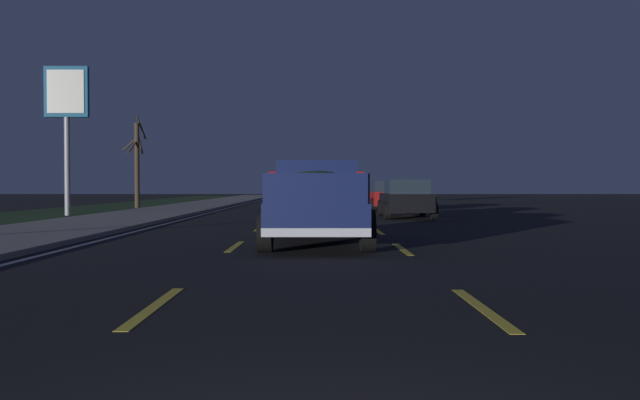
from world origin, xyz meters
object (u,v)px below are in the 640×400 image
object	(u,v)px
gas_price_sign	(67,104)
sedan_red	(387,195)
bare_tree_far	(137,162)
sedan_black	(406,198)
pickup_truck	(317,200)

from	to	relation	value
gas_price_sign	sedan_red	bearing A→B (deg)	-67.76
gas_price_sign	bare_tree_far	world-z (taller)	gas_price_sign
sedan_black	bare_tree_far	distance (m)	18.29
sedan_red	bare_tree_far	bearing A→B (deg)	76.12
pickup_truck	bare_tree_far	size ratio (longest dim) A/B	1.01
sedan_black	gas_price_sign	xyz separation A→B (m)	(2.00, 14.51, 4.07)
sedan_red	gas_price_sign	distance (m)	16.30
sedan_red	bare_tree_far	world-z (taller)	bare_tree_far
sedan_red	gas_price_sign	bearing A→B (deg)	112.24
bare_tree_far	sedan_red	bearing A→B (deg)	-103.88
pickup_truck	sedan_black	bearing A→B (deg)	-17.22
pickup_truck	sedan_black	distance (m)	12.26
sedan_black	bare_tree_far	xyz separation A→B (m)	(11.49, 14.11, 1.89)
sedan_red	gas_price_sign	size ratio (longest dim) A/B	0.68
pickup_truck	sedan_black	xyz separation A→B (m)	(11.71, -3.63, -0.20)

